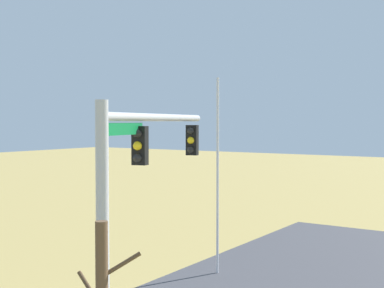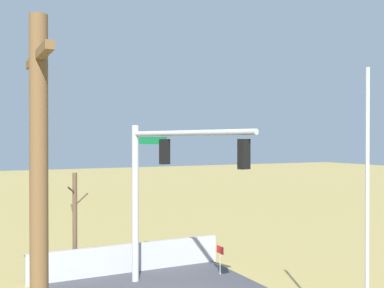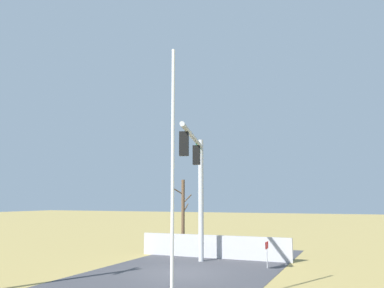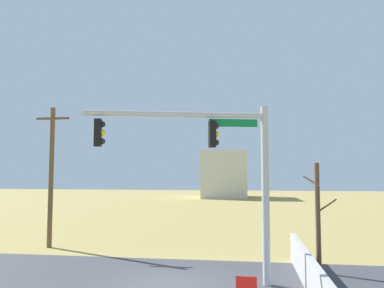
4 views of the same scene
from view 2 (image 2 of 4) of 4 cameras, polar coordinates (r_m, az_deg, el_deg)
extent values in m
cube|color=#B7B5AD|center=(21.15, -7.86, -15.52)|extent=(6.00, 6.00, 0.01)
cube|color=#A8A8AD|center=(21.38, -7.71, -13.63)|extent=(0.20, 8.68, 1.24)
cylinder|color=#B2B5BA|center=(19.56, -6.93, -7.20)|extent=(0.28, 0.28, 6.44)
cylinder|color=#B2B5BA|center=(16.81, -0.60, 1.36)|extent=(6.34, 1.90, 0.20)
cube|color=#0F7238|center=(18.43, -4.86, 0.41)|extent=(1.74, 0.50, 0.28)
cube|color=black|center=(17.81, -3.35, -0.94)|extent=(0.33, 0.41, 0.96)
sphere|color=black|center=(17.93, -3.65, 0.02)|extent=(0.22, 0.22, 0.22)
sphere|color=yellow|center=(17.93, -3.65, -0.93)|extent=(0.22, 0.22, 0.22)
sphere|color=black|center=(17.94, -3.65, -1.89)|extent=(0.22, 0.22, 0.22)
cube|color=black|center=(14.86, 6.35, -1.23)|extent=(0.33, 0.41, 0.96)
sphere|color=black|center=(14.95, 5.92, -0.07)|extent=(0.22, 0.22, 0.22)
sphere|color=yellow|center=(14.96, 5.92, -1.22)|extent=(0.22, 0.22, 0.22)
sphere|color=black|center=(14.97, 5.92, -2.37)|extent=(0.22, 0.22, 0.22)
cylinder|color=silver|center=(12.95, 20.59, -8.37)|extent=(0.10, 0.10, 7.70)
cylinder|color=brown|center=(7.30, -18.14, -15.61)|extent=(0.26, 0.26, 7.63)
cube|color=brown|center=(7.12, -18.21, 10.11)|extent=(1.90, 0.12, 0.12)
cylinder|color=brown|center=(21.21, -14.10, -9.38)|extent=(0.20, 0.20, 4.41)
cylinder|color=brown|center=(21.49, -14.31, -7.96)|extent=(0.78, 0.07, 0.57)
cylinder|color=brown|center=(20.74, -14.50, -5.45)|extent=(0.54, 0.47, 0.39)
cylinder|color=brown|center=(21.10, -13.35, -6.56)|extent=(0.12, 0.61, 0.55)
cylinder|color=silver|center=(20.98, 3.45, -14.39)|extent=(0.04, 0.04, 0.90)
cube|color=red|center=(20.83, 3.45, -12.77)|extent=(0.56, 0.02, 0.32)
camera|label=1|loc=(26.56, -29.34, 0.73)|focal=49.79mm
camera|label=3|loc=(14.63, 69.78, -10.18)|focal=36.99mm
camera|label=4|loc=(27.29, 23.03, -3.51)|focal=35.88mm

